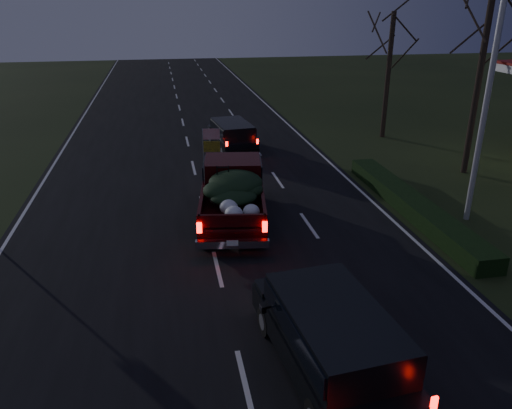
{
  "coord_description": "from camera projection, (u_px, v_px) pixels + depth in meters",
  "views": [
    {
      "loc": [
        -1.32,
        -13.17,
        7.48
      ],
      "look_at": [
        1.51,
        1.72,
        1.3
      ],
      "focal_mm": 35.0,
      "sensor_mm": 36.0,
      "label": 1
    }
  ],
  "objects": [
    {
      "name": "lead_suv",
      "position": [
        232.0,
        133.0,
        26.83
      ],
      "size": [
        2.27,
        4.46,
        1.23
      ],
      "rotation": [
        0.0,
        0.0,
        0.12
      ],
      "color": "black",
      "rests_on": "ground"
    },
    {
      "name": "light_pole",
      "position": [
        492.0,
        67.0,
        16.42
      ],
      "size": [
        0.5,
        0.9,
        9.16
      ],
      "color": "silver",
      "rests_on": "ground"
    },
    {
      "name": "rear_suv",
      "position": [
        332.0,
        333.0,
        10.42
      ],
      "size": [
        2.56,
        5.0,
        1.39
      ],
      "rotation": [
        0.0,
        0.0,
        0.1
      ],
      "color": "black",
      "rests_on": "ground"
    },
    {
      "name": "ground",
      "position": [
        218.0,
        269.0,
        15.03
      ],
      "size": [
        120.0,
        120.0,
        0.0
      ],
      "primitive_type": "plane",
      "color": "black",
      "rests_on": "ground"
    },
    {
      "name": "pickup_truck",
      "position": [
        233.0,
        190.0,
        18.07
      ],
      "size": [
        3.04,
        6.06,
        3.04
      ],
      "rotation": [
        0.0,
        0.0,
        -0.15
      ],
      "color": "#320608",
      "rests_on": "ground"
    },
    {
      "name": "bare_tree_far",
      "position": [
        391.0,
        45.0,
        27.78
      ],
      "size": [
        3.6,
        3.6,
        7.0
      ],
      "color": "black",
      "rests_on": "ground"
    },
    {
      "name": "bare_tree_mid",
      "position": [
        487.0,
        30.0,
        21.16
      ],
      "size": [
        3.6,
        3.6,
        8.5
      ],
      "color": "black",
      "rests_on": "ground"
    },
    {
      "name": "road_asphalt",
      "position": [
        218.0,
        269.0,
        15.03
      ],
      "size": [
        14.0,
        120.0,
        0.02
      ],
      "primitive_type": "cube",
      "color": "black",
      "rests_on": "ground"
    },
    {
      "name": "hedge_row",
      "position": [
        412.0,
        205.0,
        19.0
      ],
      "size": [
        1.0,
        10.0,
        0.6
      ],
      "primitive_type": "cube",
      "color": "black",
      "rests_on": "ground"
    }
  ]
}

